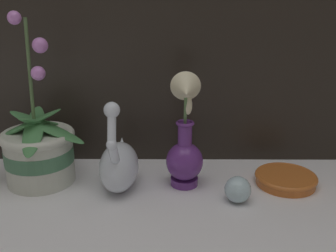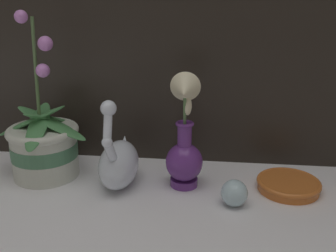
# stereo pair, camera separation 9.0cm
# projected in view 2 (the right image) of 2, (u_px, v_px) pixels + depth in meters

# --- Properties ---
(ground_plane) EXTENTS (2.80, 2.80, 0.00)m
(ground_plane) POSITION_uv_depth(u_px,v_px,m) (154.00, 213.00, 0.82)
(ground_plane) COLOR white
(orchid_potted_plant) EXTENTS (0.25, 0.23, 0.40)m
(orchid_potted_plant) POSITION_uv_depth(u_px,v_px,m) (44.00, 145.00, 0.96)
(orchid_potted_plant) COLOR beige
(orchid_potted_plant) RESTS_ON ground_plane
(swan_figurine) EXTENTS (0.09, 0.19, 0.23)m
(swan_figurine) POSITION_uv_depth(u_px,v_px,m) (119.00, 161.00, 0.92)
(swan_figurine) COLOR silver
(swan_figurine) RESTS_ON ground_plane
(blue_vase) EXTENTS (0.09, 0.09, 0.27)m
(blue_vase) POSITION_uv_depth(u_px,v_px,m) (184.00, 147.00, 0.90)
(blue_vase) COLOR #602D7F
(blue_vase) RESTS_ON ground_plane
(glass_sphere) EXTENTS (0.06, 0.06, 0.06)m
(glass_sphere) POSITION_uv_depth(u_px,v_px,m) (234.00, 193.00, 0.84)
(glass_sphere) COLOR silver
(glass_sphere) RESTS_ON ground_plane
(amber_dish) EXTENTS (0.15, 0.15, 0.03)m
(amber_dish) POSITION_uv_depth(u_px,v_px,m) (288.00, 184.00, 0.91)
(amber_dish) COLOR #C66628
(amber_dish) RESTS_ON ground_plane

